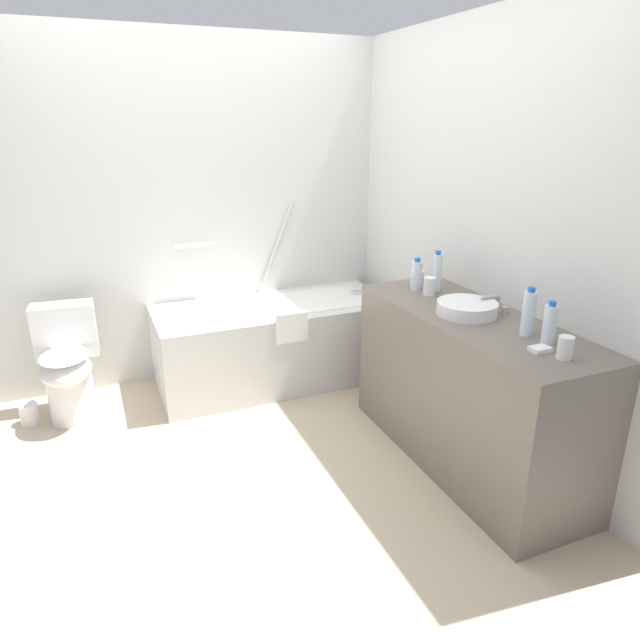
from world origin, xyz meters
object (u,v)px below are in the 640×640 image
Objects in this scene: bathtub at (275,340)px; toilet at (68,366)px; sink_basin at (467,308)px; water_bottle_0 at (437,273)px; sink_faucet at (496,303)px; drinking_glass_2 at (417,279)px; soap_dish at (540,349)px; toilet_paper_roll at (29,414)px; water_bottle_1 at (550,324)px; water_bottle_2 at (417,275)px; water_bottle_3 at (529,313)px; drinking_glass_1 at (430,286)px; drinking_glass_0 at (565,348)px.

toilet is (-1.37, -0.01, 0.04)m from bathtub.
sink_basin is 1.28× the size of water_bottle_0.
sink_faucet is at bearing -77.31° from water_bottle_0.
drinking_glass_2 is 1.02× the size of soap_dish.
sink_faucet reaches higher than toilet_paper_roll.
bathtub is 1.34m from water_bottle_0.
water_bottle_1 reaches higher than drinking_glass_2.
sink_basin reaches higher than toilet.
toilet is at bearing 156.22° from water_bottle_0.
bathtub reaches higher than drinking_glass_2.
water_bottle_1 reaches higher than soap_dish.
soap_dish is at bearing -39.74° from toilet_paper_roll.
bathtub is at bearing 125.81° from water_bottle_2.
water_bottle_2 is (0.00, 0.49, 0.05)m from sink_basin.
water_bottle_3 is 1.72× the size of toilet_paper_roll.
bathtub is 2.29× the size of toilet.
toilet_paper_roll is at bearing 161.52° from drinking_glass_2.
drinking_glass_2 is at bearing 91.94° from water_bottle_3.
water_bottle_0 is 1.05× the size of water_bottle_3.
water_bottle_3 reaches higher than drinking_glass_2.
water_bottle_2 is 1.86× the size of drinking_glass_1.
sink_faucet is at bearing 76.35° from drinking_glass_0.
drinking_glass_1 is at bearing 94.90° from water_bottle_3.
soap_dish is (-0.03, 0.10, -0.04)m from drinking_glass_0.
water_bottle_3 reaches higher than drinking_glass_1.
drinking_glass_2 reaches higher than toilet_paper_roll.
toilet_paper_roll is (-2.43, 1.33, -0.82)m from sink_faucet.
drinking_glass_0 reaches higher than drinking_glass_2.
toilet is 4.76× the size of sink_faucet.
water_bottle_3 is at bearing -85.10° from drinking_glass_1.
toilet is 3.75× the size of water_bottle_2.
drinking_glass_0 is (0.03, -1.13, -0.04)m from water_bottle_2.
water_bottle_2 is at bearing 94.82° from water_bottle_1.
water_bottle_2 is at bearing 95.26° from water_bottle_3.
toilet_paper_roll is (-2.25, 1.33, -0.81)m from sink_basin.
drinking_glass_1 is 0.19m from drinking_glass_2.
drinking_glass_2 is at bearing -49.81° from bathtub.
sink_basin is 3.41× the size of drinking_glass_2.
water_bottle_1 is 1.04m from drinking_glass_2.
sink_basin is (1.99, -1.33, 0.54)m from toilet.
sink_basin is 0.64m from drinking_glass_0.
water_bottle_0 is at bearing 89.23° from water_bottle_3.
sink_basin is 2.31× the size of toilet_paper_roll.
bathtub is 2.05m from soap_dish.
sink_faucet is at bearing -66.10° from drinking_glass_1.
sink_basin is at bearing 59.95° from toilet.
water_bottle_2 reaches higher than sink_faucet.
water_bottle_3 reaches higher than toilet.
drinking_glass_1 is at bearing -56.99° from bathtub.
sink_basin is at bearing -65.48° from bathtub.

